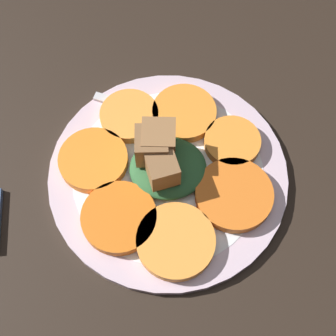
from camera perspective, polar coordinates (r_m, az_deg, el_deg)
name	(u,v)px	position (r cm, az deg, el deg)	size (l,w,h in cm)	color
table_slab	(168,179)	(58.28, 0.00, -1.35)	(120.00, 120.00, 2.00)	black
plate	(168,174)	(56.90, 0.00, -0.70)	(28.98, 28.98, 1.05)	silver
carrot_slice_0	(234,195)	(54.96, 8.05, -3.24)	(9.09, 9.09, 1.31)	orange
carrot_slice_1	(232,142)	(58.07, 7.84, 3.16)	(6.92, 6.92, 1.31)	orange
carrot_slice_2	(184,113)	(59.76, 1.99, 6.73)	(8.16, 8.16, 1.31)	orange
carrot_slice_3	(129,116)	(59.69, -4.74, 6.36)	(7.43, 7.43, 1.31)	#F99438
carrot_slice_4	(93,160)	(57.07, -9.08, 0.99)	(8.37, 8.37, 1.31)	orange
carrot_slice_5	(119,218)	(53.68, -5.99, -6.02)	(8.64, 8.64, 1.31)	orange
carrot_slice_6	(179,241)	(52.52, 1.34, -8.87)	(8.85, 8.85, 1.31)	#F99438
center_pile	(163,159)	(54.44, -0.63, 1.10)	(9.19, 8.53, 5.88)	#2D6033
fork	(166,117)	(59.95, -0.26, 6.26)	(17.73, 9.39, 0.40)	silver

